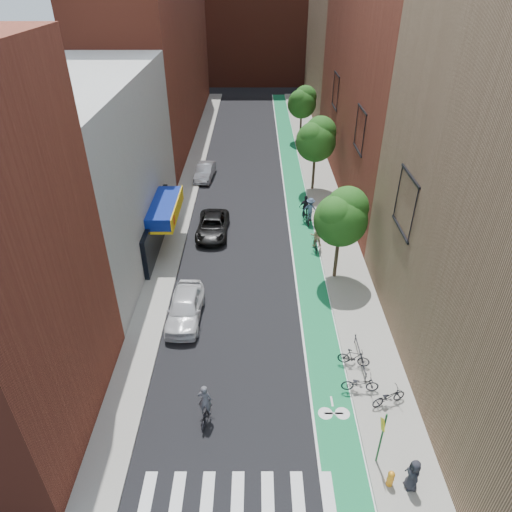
{
  "coord_description": "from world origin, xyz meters",
  "views": [
    {
      "loc": [
        0.32,
        -14.94,
        17.86
      ],
      "look_at": [
        0.35,
        10.33,
        1.5
      ],
      "focal_mm": 32.0,
      "sensor_mm": 36.0,
      "label": 1
    }
  ],
  "objects_px": {
    "parked_car_silver": "(205,172)",
    "fire_hydrant": "(391,478)",
    "cyclist_lane_mid": "(306,212)",
    "cyclist_lane_far": "(310,212)",
    "pedestrian": "(413,475)",
    "parked_car_white": "(185,308)",
    "cyclist_lane_near": "(316,239)",
    "parked_car_black": "(213,226)",
    "cyclist_lead": "(205,409)"
  },
  "relations": [
    {
      "from": "cyclist_lane_far",
      "to": "pedestrian",
      "type": "bearing_deg",
      "value": 109.49
    },
    {
      "from": "cyclist_lane_mid",
      "to": "cyclist_lane_far",
      "type": "distance_m",
      "value": 0.54
    },
    {
      "from": "cyclist_lane_mid",
      "to": "cyclist_lane_far",
      "type": "height_order",
      "value": "cyclist_lane_mid"
    },
    {
      "from": "parked_car_white",
      "to": "pedestrian",
      "type": "height_order",
      "value": "pedestrian"
    },
    {
      "from": "cyclist_lane_mid",
      "to": "fire_hydrant",
      "type": "bearing_deg",
      "value": 83.7
    },
    {
      "from": "pedestrian",
      "to": "parked_car_black",
      "type": "bearing_deg",
      "value": -163.24
    },
    {
      "from": "parked_car_black",
      "to": "cyclist_lane_far",
      "type": "relative_size",
      "value": 2.29
    },
    {
      "from": "cyclist_lead",
      "to": "cyclist_lane_mid",
      "type": "bearing_deg",
      "value": -102.75
    },
    {
      "from": "cyclist_lane_near",
      "to": "pedestrian",
      "type": "distance_m",
      "value": 18.21
    },
    {
      "from": "parked_car_black",
      "to": "cyclist_lane_near",
      "type": "bearing_deg",
      "value": -16.14
    },
    {
      "from": "parked_car_black",
      "to": "cyclist_lane_near",
      "type": "distance_m",
      "value": 8.06
    },
    {
      "from": "parked_car_black",
      "to": "fire_hydrant",
      "type": "relative_size",
      "value": 6.2
    },
    {
      "from": "cyclist_lane_near",
      "to": "fire_hydrant",
      "type": "distance_m",
      "value": 18.05
    },
    {
      "from": "parked_car_silver",
      "to": "cyclist_lane_near",
      "type": "distance_m",
      "value": 16.13
    },
    {
      "from": "parked_car_silver",
      "to": "cyclist_lane_near",
      "type": "height_order",
      "value": "cyclist_lane_near"
    },
    {
      "from": "parked_car_silver",
      "to": "pedestrian",
      "type": "distance_m",
      "value": 33.2
    },
    {
      "from": "pedestrian",
      "to": "fire_hydrant",
      "type": "xyz_separation_m",
      "value": [
        -0.8,
        0.1,
        -0.37
      ]
    },
    {
      "from": "parked_car_white",
      "to": "cyclist_lane_mid",
      "type": "bearing_deg",
      "value": 57.12
    },
    {
      "from": "cyclist_lane_far",
      "to": "fire_hydrant",
      "type": "xyz_separation_m",
      "value": [
        1.0,
        -22.12,
        -0.42
      ]
    },
    {
      "from": "parked_car_white",
      "to": "pedestrian",
      "type": "relative_size",
      "value": 2.99
    },
    {
      "from": "fire_hydrant",
      "to": "parked_car_white",
      "type": "bearing_deg",
      "value": 132.58
    },
    {
      "from": "cyclist_lane_mid",
      "to": "cyclist_lane_far",
      "type": "xyz_separation_m",
      "value": [
        0.33,
        -0.4,
        0.17
      ]
    },
    {
      "from": "parked_car_silver",
      "to": "cyclist_lead",
      "type": "bearing_deg",
      "value": -79.26
    },
    {
      "from": "parked_car_silver",
      "to": "cyclist_lane_far",
      "type": "height_order",
      "value": "cyclist_lane_far"
    },
    {
      "from": "parked_car_white",
      "to": "cyclist_lane_mid",
      "type": "height_order",
      "value": "cyclist_lane_mid"
    },
    {
      "from": "cyclist_lane_far",
      "to": "pedestrian",
      "type": "height_order",
      "value": "cyclist_lane_far"
    },
    {
      "from": "parked_car_white",
      "to": "parked_car_silver",
      "type": "relative_size",
      "value": 1.1
    },
    {
      "from": "cyclist_lane_mid",
      "to": "pedestrian",
      "type": "height_order",
      "value": "cyclist_lane_mid"
    },
    {
      "from": "cyclist_lane_near",
      "to": "fire_hydrant",
      "type": "height_order",
      "value": "cyclist_lane_near"
    },
    {
      "from": "cyclist_lane_near",
      "to": "pedestrian",
      "type": "bearing_deg",
      "value": 91.32
    },
    {
      "from": "parked_car_silver",
      "to": "parked_car_white",
      "type": "bearing_deg",
      "value": -82.48
    },
    {
      "from": "cyclist_lead",
      "to": "cyclist_lane_near",
      "type": "height_order",
      "value": "cyclist_lane_near"
    },
    {
      "from": "parked_car_silver",
      "to": "pedestrian",
      "type": "bearing_deg",
      "value": -65.1
    },
    {
      "from": "parked_car_white",
      "to": "parked_car_silver",
      "type": "xyz_separation_m",
      "value": [
        -0.78,
        20.84,
        -0.1
      ]
    },
    {
      "from": "fire_hydrant",
      "to": "pedestrian",
      "type": "bearing_deg",
      "value": -6.82
    },
    {
      "from": "cyclist_lane_far",
      "to": "fire_hydrant",
      "type": "distance_m",
      "value": 22.15
    },
    {
      "from": "parked_car_silver",
      "to": "fire_hydrant",
      "type": "relative_size",
      "value": 5.33
    },
    {
      "from": "pedestrian",
      "to": "fire_hydrant",
      "type": "relative_size",
      "value": 1.97
    },
    {
      "from": "cyclist_lane_mid",
      "to": "pedestrian",
      "type": "xyz_separation_m",
      "value": [
        2.12,
        -22.61,
        0.12
      ]
    },
    {
      "from": "parked_car_white",
      "to": "cyclist_lane_near",
      "type": "xyz_separation_m",
      "value": [
        8.52,
        7.67,
        0.15
      ]
    },
    {
      "from": "parked_car_white",
      "to": "cyclist_lane_near",
      "type": "height_order",
      "value": "cyclist_lane_near"
    },
    {
      "from": "cyclist_lane_mid",
      "to": "parked_car_black",
      "type": "bearing_deg",
      "value": 6.52
    },
    {
      "from": "cyclist_lane_near",
      "to": "fire_hydrant",
      "type": "xyz_separation_m",
      "value": [
        1.0,
        -18.02,
        -0.38
      ]
    },
    {
      "from": "parked_car_black",
      "to": "cyclist_lane_far",
      "type": "distance_m",
      "value": 7.9
    },
    {
      "from": "parked_car_black",
      "to": "pedestrian",
      "type": "xyz_separation_m",
      "value": [
        9.49,
        -20.47,
        0.25
      ]
    },
    {
      "from": "parked_car_white",
      "to": "cyclist_lane_mid",
      "type": "xyz_separation_m",
      "value": [
        8.19,
        12.16,
        0.02
      ]
    },
    {
      "from": "parked_car_black",
      "to": "cyclist_lane_far",
      "type": "height_order",
      "value": "cyclist_lane_far"
    },
    {
      "from": "parked_car_white",
      "to": "cyclist_lane_far",
      "type": "height_order",
      "value": "cyclist_lane_far"
    },
    {
      "from": "parked_car_black",
      "to": "cyclist_lane_near",
      "type": "height_order",
      "value": "cyclist_lane_near"
    },
    {
      "from": "cyclist_lead",
      "to": "cyclist_lane_mid",
      "type": "distance_m",
      "value": 20.3
    }
  ]
}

